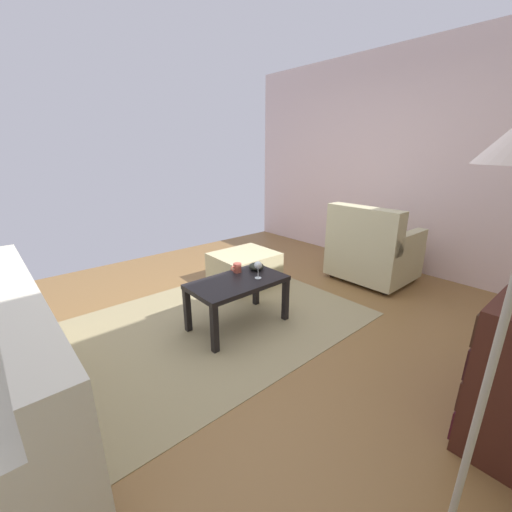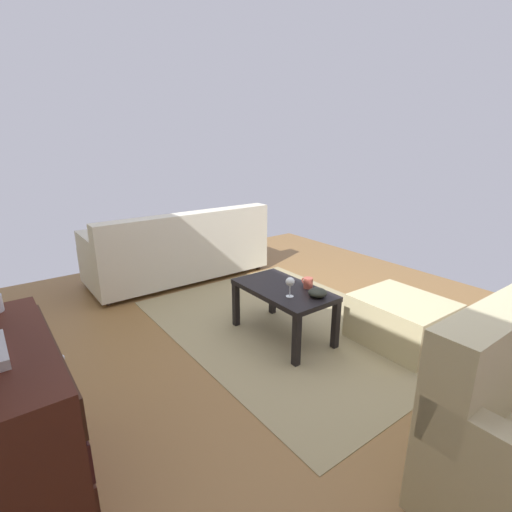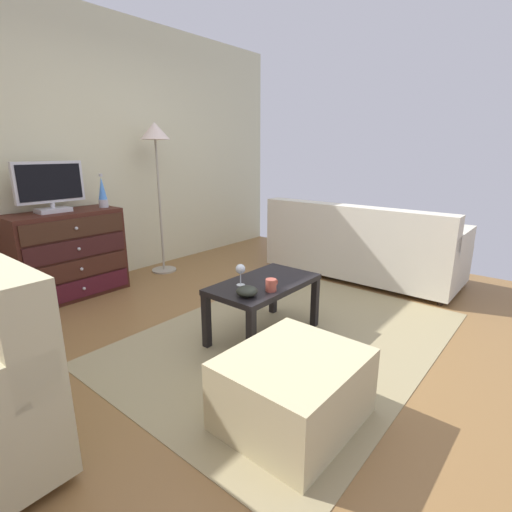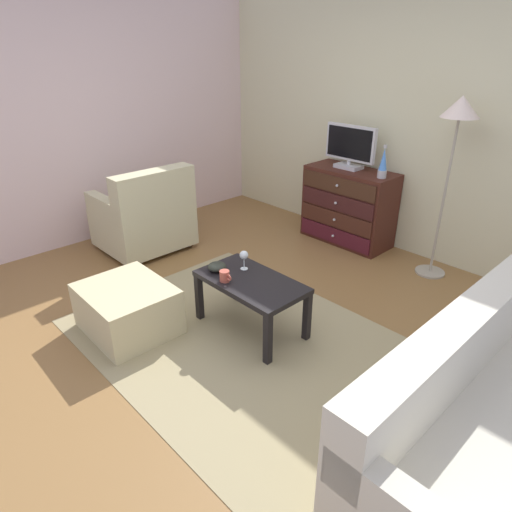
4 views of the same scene
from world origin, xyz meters
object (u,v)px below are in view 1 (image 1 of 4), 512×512
(bowl_decorative, at_px, (256,266))
(ottoman, at_px, (244,269))
(coffee_table, at_px, (238,287))
(wine_glass, at_px, (258,266))
(armchair, at_px, (371,251))
(mug, at_px, (237,268))

(bowl_decorative, xyz_separation_m, ottoman, (-0.35, -0.62, -0.28))
(coffee_table, xyz_separation_m, bowl_decorative, (-0.30, -0.09, 0.10))
(wine_glass, relative_size, armchair, 0.17)
(wine_glass, relative_size, mug, 1.38)
(ottoman, bearing_deg, bowl_decorative, 60.21)
(coffee_table, height_order, mug, mug)
(coffee_table, distance_m, bowl_decorative, 0.32)
(coffee_table, bearing_deg, armchair, 173.82)
(bowl_decorative, distance_m, armchair, 1.61)
(wine_glass, xyz_separation_m, bowl_decorative, (-0.13, -0.17, -0.08))
(coffee_table, height_order, ottoman, coffee_table)
(coffee_table, height_order, wine_glass, wine_glass)
(mug, relative_size, ottoman, 0.16)
(armchair, height_order, ottoman, armchair)
(mug, relative_size, armchair, 0.12)
(wine_glass, xyz_separation_m, armchair, (-1.71, 0.12, -0.19))
(mug, xyz_separation_m, armchair, (-1.76, 0.36, -0.11))
(wine_glass, height_order, bowl_decorative, wine_glass)
(ottoman, bearing_deg, coffee_table, 47.49)
(coffee_table, bearing_deg, ottoman, -132.51)
(wine_glass, relative_size, ottoman, 0.22)
(wine_glass, bearing_deg, mug, -78.46)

